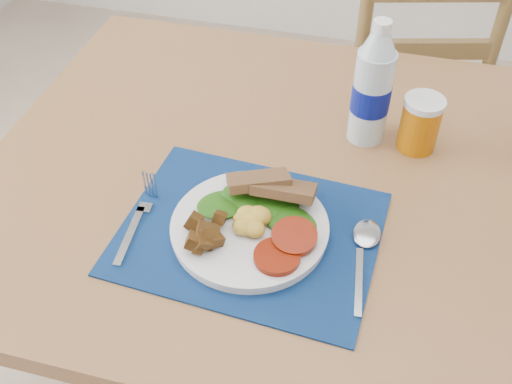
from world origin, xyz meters
TOP-DOWN VIEW (x-y plane):
  - table at (0.00, 0.20)m, footprint 1.40×0.90m
  - chair_far at (0.04, 0.92)m, footprint 0.48×0.46m
  - placemat at (-0.19, 0.04)m, footprint 0.42×0.34m
  - breakfast_plate at (-0.19, 0.04)m, footprint 0.25×0.25m
  - fork at (-0.37, 0.02)m, footprint 0.03×0.18m
  - spoon at (-0.01, 0.05)m, footprint 0.04×0.19m
  - water_bottle at (-0.04, 0.33)m, footprint 0.07×0.07m
  - juice_glass at (0.05, 0.33)m, footprint 0.07×0.07m

SIDE VIEW (x-z plane):
  - chair_far at x=0.04m, z-range 0.01..1.07m
  - table at x=0.00m, z-range 0.29..1.04m
  - placemat at x=-0.19m, z-range 0.75..0.75m
  - fork at x=-0.37m, z-range 0.75..0.76m
  - spoon at x=-0.01m, z-range 0.75..0.76m
  - breakfast_plate at x=-0.19m, z-range 0.74..0.80m
  - juice_glass at x=0.05m, z-range 0.75..0.85m
  - water_bottle at x=-0.04m, z-range 0.74..0.97m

